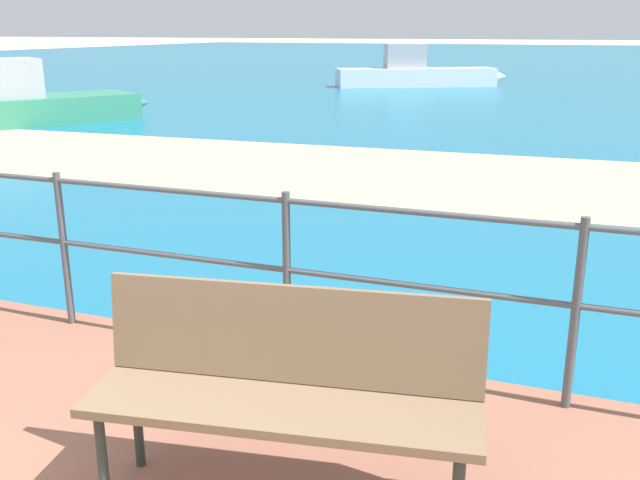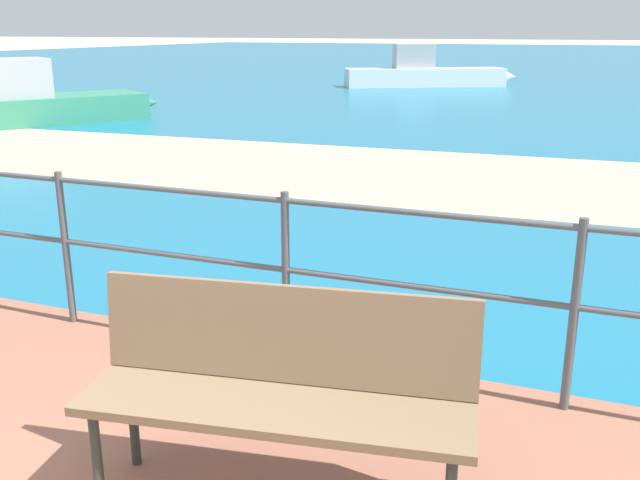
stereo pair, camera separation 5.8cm
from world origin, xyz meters
The scene contains 6 objects.
sea_water centered at (0.00, 40.00, 0.01)m, with size 90.00×90.00×0.01m, color #196B8E.
beach_strip centered at (0.00, 8.10, 0.01)m, with size 54.00×3.71×0.01m, color tan.
park_bench centered at (0.47, 1.34, 0.57)m, with size 1.52×0.64×0.84m.
railing_fence centered at (0.00, 2.45, 0.68)m, with size 5.94×0.04×0.96m.
boat_near centered at (-9.03, 10.23, 0.42)m, with size 3.62×4.72×1.27m.
boat_mid centered at (-3.86, 22.25, 0.40)m, with size 5.29×3.36×1.33m.
Camera 2 is at (1.49, -0.86, 1.84)m, focal length 39.99 mm.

